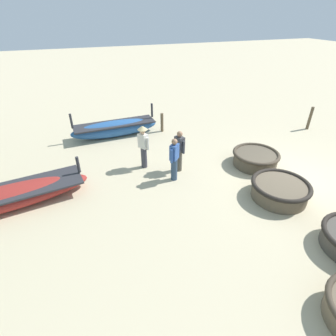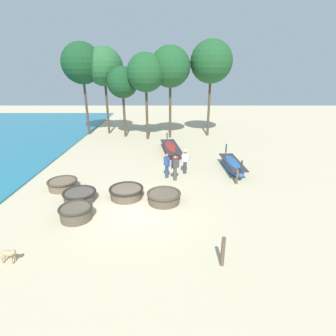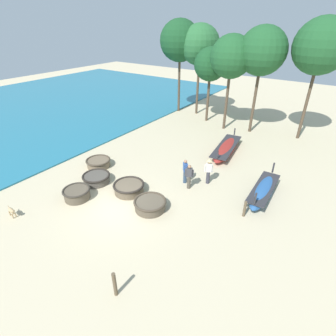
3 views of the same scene
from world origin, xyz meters
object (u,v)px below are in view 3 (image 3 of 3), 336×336
at_px(coracle_nearest, 96,178).
at_px(fisherman_with_hat, 189,176).
at_px(coracle_tilted, 129,187).
at_px(tree_rightmost, 210,65).
at_px(mooring_post_inland, 115,284).
at_px(tree_leftmost, 321,47).
at_px(coracle_beside_post, 77,193).
at_px(long_boat_ochre_hull, 226,148).
at_px(mooring_post_shoreline, 245,209).
at_px(tree_tall_back, 262,51).
at_px(dog, 12,211).
at_px(tree_right_mid, 180,41).
at_px(tree_left_mid, 231,57).
at_px(fisherman_hauling, 209,170).
at_px(tree_center, 200,45).
at_px(coracle_weathered, 150,204).
at_px(long_boat_blue_hull, 263,191).
at_px(coracle_far_right, 98,163).
at_px(fisherman_crouching, 185,171).

xyz_separation_m(coracle_nearest, fisherman_with_hat, (4.99, 2.71, 0.54)).
relative_size(coracle_tilted, tree_rightmost, 0.27).
distance_m(coracle_nearest, mooring_post_inland, 8.03).
height_order(mooring_post_inland, tree_leftmost, tree_leftmost).
xyz_separation_m(coracle_beside_post, long_boat_ochre_hull, (4.42, 10.24, -0.01)).
xyz_separation_m(mooring_post_shoreline, tree_tall_back, (-3.87, 11.57, 6.18)).
distance_m(dog, tree_right_mid, 21.06).
bearing_deg(dog, tree_left_mid, 78.70).
bearing_deg(tree_rightmost, tree_leftmost, 3.26).
height_order(coracle_beside_post, mooring_post_inland, mooring_post_inland).
bearing_deg(tree_tall_back, fisherman_hauling, -84.81).
distance_m(coracle_beside_post, mooring_post_inland, 6.75).
bearing_deg(fisherman_with_hat, tree_center, 117.82).
relative_size(long_boat_ochre_hull, fisherman_hauling, 3.07).
distance_m(coracle_tilted, tree_right_mid, 17.32).
bearing_deg(tree_center, long_boat_ochre_hull, -46.94).
height_order(coracle_weathered, tree_center, tree_center).
height_order(tree_rightmost, tree_tall_back, tree_tall_back).
bearing_deg(tree_left_mid, coracle_weathered, -82.23).
bearing_deg(dog, long_boat_blue_hull, 42.50).
distance_m(coracle_far_right, tree_right_mid, 15.40).
height_order(coracle_tilted, mooring_post_shoreline, mooring_post_shoreline).
relative_size(coracle_beside_post, tree_left_mid, 0.19).
bearing_deg(mooring_post_shoreline, tree_right_mid, 133.71).
bearing_deg(tree_tall_back, coracle_nearest, -109.22).
relative_size(coracle_weathered, mooring_post_inland, 1.55).
distance_m(tree_rightmost, tree_right_mid, 4.48).
distance_m(coracle_far_right, dog, 6.15).
bearing_deg(coracle_far_right, tree_leftmost, 52.40).
distance_m(coracle_tilted, tree_rightmost, 14.72).
bearing_deg(fisherman_hauling, coracle_far_right, -161.26).
xyz_separation_m(coracle_nearest, tree_leftmost, (8.66, 14.54, 6.80)).
height_order(fisherman_crouching, tree_leftmost, tree_leftmost).
relative_size(coracle_far_right, fisherman_hauling, 0.99).
bearing_deg(tree_rightmost, coracle_nearest, -90.88).
xyz_separation_m(coracle_weathered, tree_right_mid, (-8.13, 15.29, 6.66)).
bearing_deg(tree_tall_back, coracle_tilted, -100.26).
bearing_deg(coracle_weathered, fisherman_hauling, 71.90).
xyz_separation_m(coracle_weathered, mooring_post_shoreline, (4.29, 2.30, 0.15)).
xyz_separation_m(long_boat_blue_hull, fisherman_crouching, (-4.40, -1.26, 0.45)).
bearing_deg(mooring_post_inland, tree_rightmost, 108.23).
xyz_separation_m(fisherman_with_hat, dog, (-5.99, -7.40, -0.46)).
distance_m(coracle_far_right, tree_leftmost, 17.88).
xyz_separation_m(coracle_tilted, fisherman_crouching, (2.13, 2.74, 0.52)).
bearing_deg(tree_right_mid, mooring_post_shoreline, -46.29).
distance_m(tree_center, tree_right_mid, 2.09).
bearing_deg(tree_tall_back, fisherman_crouching, -91.56).
xyz_separation_m(coracle_nearest, mooring_post_shoreline, (8.64, 2.13, 0.16)).
xyz_separation_m(tree_center, tree_leftmost, (10.41, -0.94, 0.42)).
bearing_deg(tree_leftmost, tree_rightmost, -176.74).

